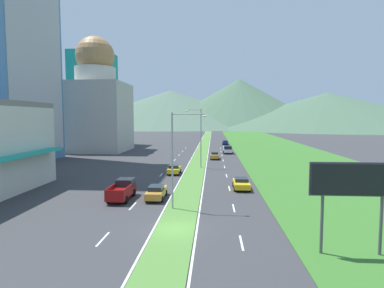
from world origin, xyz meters
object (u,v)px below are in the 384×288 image
street_lamp_near (176,154)px  car_2 (241,183)px  car_3 (156,192)px  pickup_truck_0 (228,149)px  car_0 (174,169)px  street_lamp_mid (199,135)px  pickup_truck_1 (122,190)px  car_1 (225,143)px  car_4 (215,156)px  billboard_roadside (353,184)px

street_lamp_near → car_2: size_ratio=2.16×
street_lamp_near → car_3: bearing=125.3°
pickup_truck_0 → car_0: bearing=-18.3°
pickup_truck_0 → car_3: bearing=-12.3°
street_lamp_mid → pickup_truck_1: street_lamp_mid is taller
street_lamp_near → pickup_truck_0: bearing=81.7°
car_1 → pickup_truck_1: (-13.94, -70.41, 0.22)m
car_3 → pickup_truck_1: size_ratio=0.88×
car_3 → car_4: size_ratio=1.16×
street_lamp_mid → car_3: 22.78m
street_lamp_near → car_0: size_ratio=2.30×
billboard_roadside → car_3: billboard_roadside is taller
billboard_roadside → pickup_truck_0: 59.00m
car_4 → car_2: bearing=6.5°
car_3 → pickup_truck_1: 3.77m
street_lamp_near → car_1: (7.50, 73.94, -4.74)m
car_0 → car_1: car_1 is taller
car_1 → car_2: size_ratio=1.00×
pickup_truck_1 → pickup_truck_0: bearing=-16.7°
street_lamp_near → pickup_truck_0: street_lamp_near is taller
billboard_roadside → car_1: bearing=93.5°
car_2 → pickup_truck_1: pickup_truck_1 is taller
street_lamp_near → car_1: bearing=84.2°
pickup_truck_1 → street_lamp_mid: bearing=-18.9°
street_lamp_near → car_2: street_lamp_near is taller
car_0 → car_3: 15.51m
car_4 → pickup_truck_0: 11.63m
billboard_roadside → car_4: billboard_roadside is taller
car_1 → pickup_truck_0: pickup_truck_0 is taller
street_lamp_mid → billboard_roadside: size_ratio=1.71×
street_lamp_near → car_0: street_lamp_near is taller
billboard_roadside → car_1: billboard_roadside is taller
car_2 → pickup_truck_0: (0.02, 39.68, 0.26)m
car_1 → pickup_truck_0: 25.02m
pickup_truck_0 → car_4: bearing=-16.3°
street_lamp_mid → pickup_truck_1: (-7.56, -22.13, -4.96)m
street_lamp_mid → car_0: bearing=-120.6°
street_lamp_near → car_0: (-2.64, 19.30, -4.76)m
car_4 → pickup_truck_1: (-10.33, -34.23, 0.20)m
billboard_roadside → car_0: bearing=117.7°
car_0 → pickup_truck_0: pickup_truck_0 is taller
car_1 → street_lamp_mid: bearing=-7.5°
car_0 → street_lamp_near: bearing=-172.2°
street_lamp_near → billboard_roadside: street_lamp_near is taller
car_3 → pickup_truck_1: bearing=94.1°
street_lamp_near → billboard_roadside: size_ratio=1.54×
billboard_roadside → car_0: billboard_roadside is taller
street_lamp_mid → car_2: street_lamp_mid is taller
car_3 → pickup_truck_0: pickup_truck_0 is taller
car_0 → car_3: (-0.05, -15.50, 0.03)m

